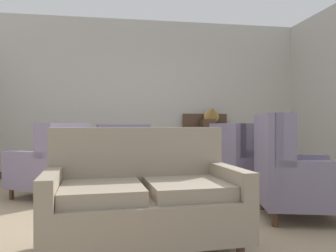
% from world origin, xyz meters
% --- Properties ---
extents(ground, '(8.53, 8.53, 0.00)m').
position_xyz_m(ground, '(0.00, 0.00, 0.00)').
color(ground, '#9E896B').
extents(wall_back, '(6.25, 0.08, 2.94)m').
position_xyz_m(wall_back, '(0.00, 2.77, 1.47)').
color(wall_back, '#BCB7AD').
rests_on(wall_back, ground).
extents(baseboard_back, '(6.09, 0.03, 0.12)m').
position_xyz_m(baseboard_back, '(0.00, 2.71, 0.06)').
color(baseboard_back, '#4C3323').
rests_on(baseboard_back, ground).
extents(coffee_table, '(0.83, 0.83, 0.53)m').
position_xyz_m(coffee_table, '(-0.19, 0.19, 0.43)').
color(coffee_table, '#4C3323').
rests_on(coffee_table, ground).
extents(porcelain_vase, '(0.20, 0.20, 0.35)m').
position_xyz_m(porcelain_vase, '(-0.16, 0.14, 0.67)').
color(porcelain_vase, '#4C7A66').
rests_on(porcelain_vase, coffee_table).
extents(settee, '(1.48, 0.90, 0.94)m').
position_xyz_m(settee, '(-0.35, -1.09, 0.40)').
color(settee, gray).
rests_on(settee, ground).
extents(armchair_back_corner, '(0.92, 0.90, 0.98)m').
position_xyz_m(armchair_back_corner, '(1.15, 0.62, 0.42)').
color(armchair_back_corner, slate).
rests_on(armchair_back_corner, ground).
extents(armchair_near_sideboard, '(1.10, 1.08, 0.98)m').
position_xyz_m(armchair_near_sideboard, '(-1.36, 0.98, 0.42)').
color(armchair_near_sideboard, slate).
rests_on(armchair_near_sideboard, ground).
extents(armchair_beside_settee, '(0.83, 0.95, 0.96)m').
position_xyz_m(armchair_beside_settee, '(-0.44, 1.58, 0.41)').
color(armchair_beside_settee, slate).
rests_on(armchair_beside_settee, ground).
extents(armchair_foreground_right, '(0.99, 0.98, 1.07)m').
position_xyz_m(armchair_foreground_right, '(1.23, -0.43, 0.45)').
color(armchair_foreground_right, slate).
rests_on(armchair_foreground_right, ground).
extents(sideboard, '(0.87, 0.37, 1.16)m').
position_xyz_m(sideboard, '(1.17, 2.47, 0.52)').
color(sideboard, '#4C3323').
rests_on(sideboard, ground).
extents(gramophone, '(0.36, 0.43, 0.46)m').
position_xyz_m(gramophone, '(1.21, 2.39, 1.13)').
color(gramophone, '#4C3323').
rests_on(gramophone, sideboard).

